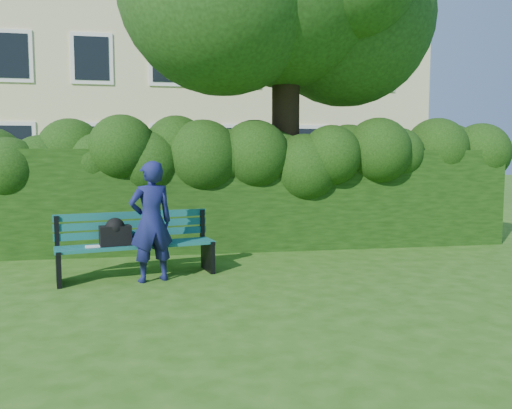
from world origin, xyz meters
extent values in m
plane|color=#275A12|center=(0.00, 0.00, 0.00)|extent=(80.00, 80.00, 0.00)
cube|color=beige|center=(0.00, 14.00, 6.00)|extent=(16.00, 8.00, 12.00)
cube|color=white|center=(-6.00, 9.98, 2.00)|extent=(1.30, 0.08, 1.60)
cube|color=black|center=(-6.00, 9.94, 2.00)|extent=(1.05, 0.04, 1.35)
cube|color=white|center=(-3.60, 9.98, 2.00)|extent=(1.30, 0.08, 1.60)
cube|color=black|center=(-3.60, 9.94, 2.00)|extent=(1.05, 0.04, 1.35)
cube|color=white|center=(-1.20, 9.98, 2.00)|extent=(1.30, 0.08, 1.60)
cube|color=black|center=(-1.20, 9.94, 2.00)|extent=(1.05, 0.04, 1.35)
cube|color=white|center=(1.20, 9.98, 2.00)|extent=(1.30, 0.08, 1.60)
cube|color=black|center=(1.20, 9.94, 2.00)|extent=(1.05, 0.04, 1.35)
cube|color=white|center=(3.60, 9.98, 2.00)|extent=(1.30, 0.08, 1.60)
cube|color=black|center=(3.60, 9.94, 2.00)|extent=(1.05, 0.04, 1.35)
cube|color=white|center=(6.00, 9.98, 2.00)|extent=(1.30, 0.08, 1.60)
cube|color=black|center=(6.00, 9.94, 2.00)|extent=(1.05, 0.04, 1.35)
cube|color=white|center=(-6.00, 9.98, 4.80)|extent=(1.30, 0.08, 1.60)
cube|color=black|center=(-6.00, 9.94, 4.80)|extent=(1.05, 0.04, 1.35)
cube|color=white|center=(-3.60, 9.98, 4.80)|extent=(1.30, 0.08, 1.60)
cube|color=black|center=(-3.60, 9.94, 4.80)|extent=(1.05, 0.04, 1.35)
cube|color=white|center=(-1.20, 9.98, 4.80)|extent=(1.30, 0.08, 1.60)
cube|color=black|center=(-1.20, 9.94, 4.80)|extent=(1.05, 0.04, 1.35)
cube|color=white|center=(1.20, 9.98, 4.80)|extent=(1.30, 0.08, 1.60)
cube|color=black|center=(1.20, 9.94, 4.80)|extent=(1.05, 0.04, 1.35)
cube|color=white|center=(3.60, 9.98, 4.80)|extent=(1.30, 0.08, 1.60)
cube|color=black|center=(3.60, 9.94, 4.80)|extent=(1.05, 0.04, 1.35)
cube|color=white|center=(6.00, 9.98, 4.80)|extent=(1.30, 0.08, 1.60)
cube|color=black|center=(6.00, 9.94, 4.80)|extent=(1.05, 0.04, 1.35)
cube|color=black|center=(0.00, 2.20, 0.90)|extent=(10.00, 1.00, 1.80)
cylinder|color=black|center=(0.87, 2.32, 2.36)|extent=(0.51, 0.51, 4.72)
sphere|color=#1E3D13|center=(2.17, 2.72, 4.34)|extent=(3.35, 3.35, 3.35)
cube|color=#0F4D4C|center=(-1.70, 0.02, 0.45)|extent=(2.10, 0.58, 0.04)
cube|color=#0F4D4C|center=(-1.73, 0.14, 0.45)|extent=(2.10, 0.58, 0.04)
cube|color=#0F4D4C|center=(-1.75, 0.26, 0.45)|extent=(2.10, 0.58, 0.04)
cube|color=#0F4D4C|center=(-1.78, 0.37, 0.45)|extent=(2.10, 0.58, 0.04)
cube|color=#0F4D4C|center=(-1.80, 0.45, 0.58)|extent=(2.09, 0.52, 0.10)
cube|color=#0F4D4C|center=(-1.80, 0.46, 0.71)|extent=(2.09, 0.52, 0.10)
cube|color=#0F4D4C|center=(-1.80, 0.47, 0.84)|extent=(2.09, 0.52, 0.10)
cube|color=black|center=(-2.73, -0.03, 0.22)|extent=(0.17, 0.50, 0.44)
cube|color=black|center=(-2.79, 0.22, 0.65)|extent=(0.07, 0.07, 0.45)
cube|color=black|center=(-2.72, -0.08, 0.44)|extent=(0.15, 0.42, 0.05)
cube|color=black|center=(-0.75, 0.43, 0.22)|extent=(0.17, 0.50, 0.44)
cube|color=black|center=(-0.81, 0.68, 0.65)|extent=(0.07, 0.07, 0.45)
cube|color=black|center=(-0.74, 0.38, 0.44)|extent=(0.15, 0.42, 0.05)
cube|color=white|center=(-2.31, 0.01, 0.48)|extent=(0.20, 0.17, 0.02)
cube|color=black|center=(-2.02, 0.13, 0.60)|extent=(0.45, 0.32, 0.27)
imported|color=navy|center=(-1.54, -0.06, 0.81)|extent=(0.68, 0.56, 1.61)
camera|label=1|loc=(-1.32, -6.79, 1.64)|focal=35.00mm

